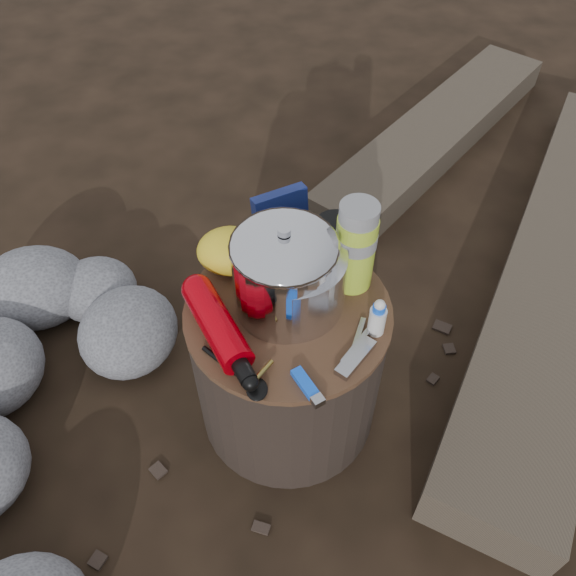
{
  "coord_description": "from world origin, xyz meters",
  "views": [
    {
      "loc": [
        -0.03,
        -0.79,
        1.39
      ],
      "look_at": [
        0.0,
        0.0,
        0.48
      ],
      "focal_mm": 37.1,
      "sensor_mm": 36.0,
      "label": 1
    }
  ],
  "objects_px": {
    "stump": "(288,364)",
    "camping_pot": "(284,271)",
    "thermos": "(355,247)",
    "log_main": "(560,267)",
    "travel_mug": "(335,246)",
    "fuel_bottle": "(217,325)"
  },
  "relations": [
    {
      "from": "stump",
      "to": "camping_pot",
      "type": "height_order",
      "value": "camping_pot"
    },
    {
      "from": "log_main",
      "to": "travel_mug",
      "type": "distance_m",
      "value": 0.88
    },
    {
      "from": "stump",
      "to": "travel_mug",
      "type": "height_order",
      "value": "travel_mug"
    },
    {
      "from": "stump",
      "to": "fuel_bottle",
      "type": "distance_m",
      "value": 0.28
    },
    {
      "from": "camping_pot",
      "to": "fuel_bottle",
      "type": "relative_size",
      "value": 0.75
    },
    {
      "from": "fuel_bottle",
      "to": "thermos",
      "type": "xyz_separation_m",
      "value": [
        0.29,
        0.14,
        0.07
      ]
    },
    {
      "from": "stump",
      "to": "fuel_bottle",
      "type": "height_order",
      "value": "fuel_bottle"
    },
    {
      "from": "thermos",
      "to": "fuel_bottle",
      "type": "bearing_deg",
      "value": -154.3
    },
    {
      "from": "log_main",
      "to": "travel_mug",
      "type": "height_order",
      "value": "travel_mug"
    },
    {
      "from": "fuel_bottle",
      "to": "travel_mug",
      "type": "distance_m",
      "value": 0.31
    },
    {
      "from": "thermos",
      "to": "stump",
      "type": "bearing_deg",
      "value": -151.13
    },
    {
      "from": "stump",
      "to": "camping_pot",
      "type": "bearing_deg",
      "value": 113.27
    },
    {
      "from": "stump",
      "to": "thermos",
      "type": "distance_m",
      "value": 0.35
    },
    {
      "from": "thermos",
      "to": "camping_pot",
      "type": "bearing_deg",
      "value": -157.12
    },
    {
      "from": "camping_pot",
      "to": "fuel_bottle",
      "type": "height_order",
      "value": "camping_pot"
    },
    {
      "from": "travel_mug",
      "to": "fuel_bottle",
      "type": "bearing_deg",
      "value": -144.05
    },
    {
      "from": "thermos",
      "to": "travel_mug",
      "type": "relative_size",
      "value": 1.64
    },
    {
      "from": "thermos",
      "to": "travel_mug",
      "type": "xyz_separation_m",
      "value": [
        -0.04,
        0.04,
        -0.04
      ]
    },
    {
      "from": "stump",
      "to": "travel_mug",
      "type": "relative_size",
      "value": 3.38
    },
    {
      "from": "fuel_bottle",
      "to": "thermos",
      "type": "relative_size",
      "value": 1.3
    },
    {
      "from": "stump",
      "to": "log_main",
      "type": "distance_m",
      "value": 0.94
    },
    {
      "from": "log_main",
      "to": "thermos",
      "type": "xyz_separation_m",
      "value": [
        -0.7,
        -0.33,
        0.44
      ]
    }
  ]
}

